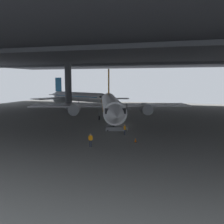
# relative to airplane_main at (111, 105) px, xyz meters

# --- Properties ---
(ground_plane) EXTENTS (110.00, 110.00, 0.00)m
(ground_plane) POSITION_rel_airplane_main_xyz_m (2.62, -4.69, -3.45)
(ground_plane) COLOR gray
(hangar_structure) EXTENTS (121.00, 99.00, 15.01)m
(hangar_structure) POSITION_rel_airplane_main_xyz_m (2.54, 9.07, 10.93)
(hangar_structure) COLOR #4C4F54
(hangar_structure) RESTS_ON ground_plane
(airplane_main) EXTENTS (35.25, 35.48, 11.46)m
(airplane_main) POSITION_rel_airplane_main_xyz_m (0.00, 0.00, 0.00)
(airplane_main) COLOR white
(airplane_main) RESTS_ON ground_plane
(boarding_stairs) EXTENTS (4.42, 2.74, 4.66)m
(boarding_stairs) POSITION_rel_airplane_main_xyz_m (4.00, -9.35, -2.72)
(boarding_stairs) COLOR slate
(boarding_stairs) RESTS_ON ground_plane
(crew_worker_near_nose) EXTENTS (0.48, 0.38, 1.74)m
(crew_worker_near_nose) POSITION_rel_airplane_main_xyz_m (3.77, -21.18, -2.45)
(crew_worker_near_nose) COLOR #232838
(crew_worker_near_nose) RESTS_ON ground_plane
(crew_worker_by_stairs) EXTENTS (0.27, 0.54, 1.69)m
(crew_worker_by_stairs) POSITION_rel_airplane_main_xyz_m (6.19, -12.62, -2.48)
(crew_worker_by_stairs) COLOR #232838
(crew_worker_by_stairs) RESTS_ON ground_plane
(airplane_distant) EXTENTS (28.30, 28.36, 9.66)m
(airplane_distant) POSITION_rel_airplane_main_xyz_m (-21.27, 29.53, -0.33)
(airplane_distant) COLOR white
(airplane_distant) RESTS_ON ground_plane
(traffic_cone_orange) EXTENTS (0.36, 0.36, 0.60)m
(traffic_cone_orange) POSITION_rel_airplane_main_xyz_m (8.85, -16.96, -3.16)
(traffic_cone_orange) COLOR black
(traffic_cone_orange) RESTS_ON ground_plane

